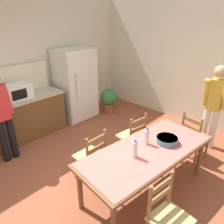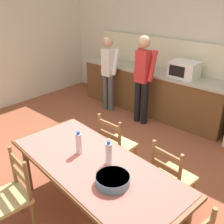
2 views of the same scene
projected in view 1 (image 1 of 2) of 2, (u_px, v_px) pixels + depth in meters
ground_plane at (92, 188)px, 3.45m from camera, size 8.32×8.32×0.00m
wall_back at (2, 69)px, 4.48m from camera, size 6.52×0.12×2.90m
wall_right at (195, 63)px, 5.00m from camera, size 0.12×5.20×2.90m
refrigerator at (76, 85)px, 5.43m from camera, size 0.90×0.73×1.74m
microwave at (17, 92)px, 4.40m from camera, size 0.50×0.39×0.30m
dining_table at (147, 154)px, 3.14m from camera, size 2.16×1.12×0.75m
bottle_near_centre at (135, 149)px, 2.90m from camera, size 0.07×0.07×0.27m
bottle_off_centre at (147, 137)px, 3.19m from camera, size 0.07×0.07×0.27m
serving_bowl at (167, 140)px, 3.25m from camera, size 0.32×0.32×0.09m
chair_head_end at (194, 136)px, 4.03m from camera, size 0.47×0.49×0.91m
chair_side_near_left at (168, 217)px, 2.46m from camera, size 0.47×0.45×0.91m
chair_side_far_right at (132, 136)px, 4.02m from camera, size 0.47×0.45×0.91m
chair_side_far_left at (91, 156)px, 3.47m from camera, size 0.43×0.41×0.91m
person_at_counter at (2, 113)px, 3.76m from camera, size 0.42×0.29×1.68m
person_by_table at (214, 104)px, 4.14m from camera, size 0.32×0.45×1.67m
potted_plant at (109, 99)px, 5.85m from camera, size 0.44×0.44×0.67m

